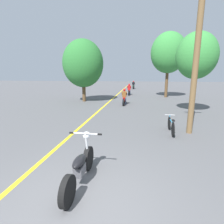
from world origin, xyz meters
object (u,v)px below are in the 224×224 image
Objects in this scene: motorcycle_foreground at (80,167)px; motorcycle_rider_lead at (124,98)px; roadside_tree_right_near at (197,56)px; motorcycle_rider_far at (133,86)px; roadside_tree_left at (83,64)px; bicycle_parked at (171,125)px; roadside_tree_right_far at (169,53)px; motorcycle_rider_mid at (129,91)px; utility_pole at (196,56)px.

motorcycle_rider_lead is (0.01, 11.25, 0.09)m from motorcycle_foreground.
motorcycle_foreground is (-4.74, -8.50, -3.22)m from roadside_tree_right_near.
roadside_tree_right_near is 19.99m from motorcycle_rider_far.
bicycle_parked is at bearing -51.02° from roadside_tree_left.
roadside_tree_right_far is 12.41m from motorcycle_rider_far.
bicycle_parked is (2.77, -14.19, -0.19)m from motorcycle_rider_mid.
roadside_tree_right_far is 6.20m from motorcycle_rider_mid.
motorcycle_rider_lead is 7.61m from bicycle_parked.
roadside_tree_left is 13.35m from motorcycle_foreground.
motorcycle_rider_mid is (-4.24, 1.55, -4.25)m from roadside_tree_right_far.
roadside_tree_right_far reaches higher than motorcycle_rider_mid.
motorcycle_rider_lead is 1.00× the size of motorcycle_rider_far.
motorcycle_rider_lead is at bearing -90.42° from motorcycle_rider_far.
roadside_tree_right_near is at bearing -86.28° from roadside_tree_right_far.
utility_pole is 1.12× the size of roadside_tree_left.
roadside_tree_left is 11.06m from bicycle_parked.
motorcycle_rider_mid reaches higher than motorcycle_foreground.
utility_pole is 0.92× the size of roadside_tree_right_far.
roadside_tree_left is at bearing 163.88° from motorcycle_rider_lead.
roadside_tree_left is 2.79× the size of motorcycle_rider_mid.
motorcycle_rider_far reaches higher than motorcycle_rider_mid.
roadside_tree_right_near is at bearing -64.09° from motorcycle_rider_mid.
motorcycle_rider_far reaches higher than motorcycle_rider_lead.
bicycle_parked is (-1.47, -12.63, -4.44)m from roadside_tree_right_far.
motorcycle_rider_lead is at bearing 116.91° from utility_pole.
roadside_tree_left is at bearing -123.26° from motorcycle_rider_mid.
motorcycle_rider_lead is (-4.73, 2.75, -3.13)m from roadside_tree_right_near.
utility_pole is at bearing -93.01° from roadside_tree_right_far.
utility_pole is 4.40m from roadside_tree_right_near.
roadside_tree_right_near is 2.52× the size of motorcycle_foreground.
roadside_tree_right_far is at bearing 75.93° from motorcycle_foreground.
motorcycle_rider_lead is at bearing 89.94° from motorcycle_foreground.
motorcycle_rider_far reaches higher than bicycle_parked.
motorcycle_rider_mid is 0.99× the size of motorcycle_rider_far.
bicycle_parked is at bearing -69.01° from motorcycle_rider_lead.
utility_pole is 23.83m from motorcycle_rider_far.
roadside_tree_right_far is 3.39× the size of motorcycle_rider_far.
roadside_tree_right_far is 4.27× the size of bicycle_parked.
roadside_tree_left reaches higher than motorcycle_rider_far.
roadside_tree_right_near is 9.51m from roadside_tree_left.
roadside_tree_left is 16.12m from motorcycle_rider_far.
motorcycle_foreground is (-3.55, -4.28, -2.85)m from utility_pole.
utility_pole reaches higher than motorcycle_rider_lead.
roadside_tree_right_near reaches higher than bicycle_parked.
motorcycle_rider_lead reaches higher than motorcycle_foreground.
motorcycle_foreground is 1.00× the size of motorcycle_rider_far.
bicycle_parked is at bearing -170.57° from utility_pole.
roadside_tree_right_far is at bearing -20.14° from motorcycle_rider_mid.
roadside_tree_right_near is 8.37m from roadside_tree_right_far.
motorcycle_foreground is (-4.21, -16.78, -4.35)m from roadside_tree_right_far.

